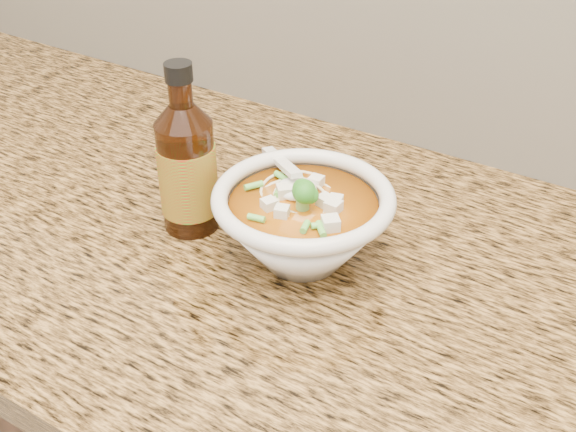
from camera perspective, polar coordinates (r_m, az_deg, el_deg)
The scene contains 3 objects.
counter_slab at distance 0.82m, azimuth 9.92°, elevation -6.92°, with size 4.00×0.68×0.04m, color #A3743B.
soup_bowl at distance 0.81m, azimuth 1.21°, elevation -0.69°, with size 0.21×0.20×0.11m.
hot_sauce_bottle at distance 0.86m, azimuth -7.97°, elevation 3.71°, with size 0.08×0.08×0.21m.
Camera 1 is at (0.20, 1.09, 1.41)m, focal length 45.00 mm.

